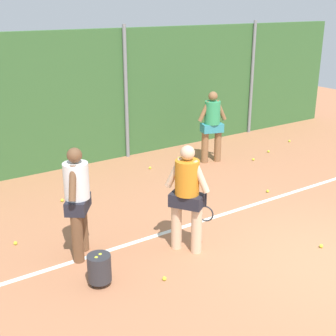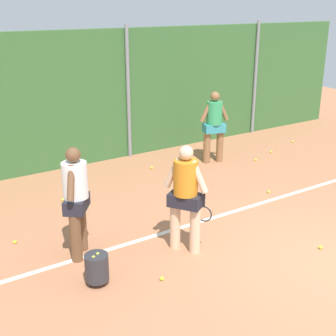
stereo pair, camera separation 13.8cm
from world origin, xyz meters
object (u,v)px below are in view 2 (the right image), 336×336
at_px(player_backcourt_far, 214,123).
at_px(tennis_ball_3, 293,142).
at_px(tennis_ball_2, 181,158).
at_px(tennis_ball_8, 172,206).
at_px(tennis_ball_4, 269,192).
at_px(player_foreground_near, 186,193).
at_px(tennis_ball_7, 152,168).
at_px(tennis_ball_9, 255,160).
at_px(player_midcourt, 76,196).
at_px(tennis_ball_11, 15,242).
at_px(tennis_ball_1, 271,152).
at_px(tennis_ball_10, 162,278).
at_px(tennis_ball_12, 321,247).
at_px(tennis_ball_5, 176,217).
at_px(ball_hopper, 97,267).
at_px(tennis_ball_6, 63,200).

relative_size(player_backcourt_far, tennis_ball_3, 28.65).
bearing_deg(tennis_ball_2, tennis_ball_8, -127.86).
height_order(tennis_ball_3, tennis_ball_4, same).
height_order(player_foreground_near, tennis_ball_4, player_foreground_near).
relative_size(tennis_ball_7, tennis_ball_9, 1.00).
xyz_separation_m(player_midcourt, tennis_ball_7, (3.22, 2.99, -1.04)).
bearing_deg(tennis_ball_4, tennis_ball_8, 166.97).
bearing_deg(tennis_ball_11, player_foreground_near, -36.99).
relative_size(tennis_ball_1, tennis_ball_10, 1.00).
xyz_separation_m(tennis_ball_11, tennis_ball_12, (4.40, -3.08, 0.00)).
xyz_separation_m(tennis_ball_4, tennis_ball_9, (1.29, 1.81, 0.00)).
height_order(tennis_ball_5, tennis_ball_12, same).
bearing_deg(ball_hopper, tennis_ball_12, -17.20).
xyz_separation_m(tennis_ball_10, tennis_ball_11, (-1.57, 2.39, 0.00)).
bearing_deg(tennis_ball_5, tennis_ball_12, -58.49).
distance_m(player_foreground_near, ball_hopper, 1.87).
relative_size(tennis_ball_3, tennis_ball_6, 1.00).
xyz_separation_m(tennis_ball_2, tennis_ball_9, (1.60, -1.21, 0.00)).
height_order(player_backcourt_far, tennis_ball_9, player_backcourt_far).
xyz_separation_m(player_foreground_near, tennis_ball_1, (5.17, 3.12, -1.02)).
xyz_separation_m(player_midcourt, tennis_ball_10, (0.75, -1.41, -1.04)).
distance_m(tennis_ball_5, tennis_ball_11, 3.05).
relative_size(tennis_ball_2, tennis_ball_9, 1.00).
relative_size(player_backcourt_far, tennis_ball_11, 28.65).
bearing_deg(tennis_ball_7, tennis_ball_12, -86.04).
height_order(player_backcourt_far, tennis_ball_1, player_backcourt_far).
distance_m(tennis_ball_9, tennis_ball_12, 4.72).
bearing_deg(tennis_ball_10, tennis_ball_3, 29.21).
xyz_separation_m(ball_hopper, tennis_ball_12, (3.69, -1.14, -0.26)).
distance_m(tennis_ball_5, tennis_ball_8, 0.52).
bearing_deg(tennis_ball_2, player_backcourt_far, -47.83).
height_order(player_midcourt, tennis_ball_11, player_midcourt).
xyz_separation_m(tennis_ball_6, tennis_ball_7, (2.65, 0.69, 0.00)).
bearing_deg(player_midcourt, tennis_ball_1, -34.75).
height_order(tennis_ball_7, tennis_ball_11, same).
bearing_deg(tennis_ball_9, tennis_ball_11, -171.34).
bearing_deg(tennis_ball_12, tennis_ball_9, 60.51).
relative_size(tennis_ball_3, tennis_ball_5, 1.00).
distance_m(player_foreground_near, tennis_ball_5, 1.58).
height_order(player_backcourt_far, tennis_ball_3, player_backcourt_far).
bearing_deg(tennis_ball_5, tennis_ball_11, 165.99).
bearing_deg(ball_hopper, tennis_ball_8, 34.07).
bearing_deg(tennis_ball_1, player_backcourt_far, 171.11).
distance_m(tennis_ball_9, tennis_ball_11, 6.80).
relative_size(player_foreground_near, tennis_ball_11, 28.51).
height_order(player_foreground_near, tennis_ball_5, player_foreground_near).
relative_size(tennis_ball_10, tennis_ball_11, 1.00).
bearing_deg(tennis_ball_1, player_foreground_near, -148.91).
distance_m(player_backcourt_far, tennis_ball_11, 6.02).
bearing_deg(tennis_ball_8, tennis_ball_6, 138.44).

